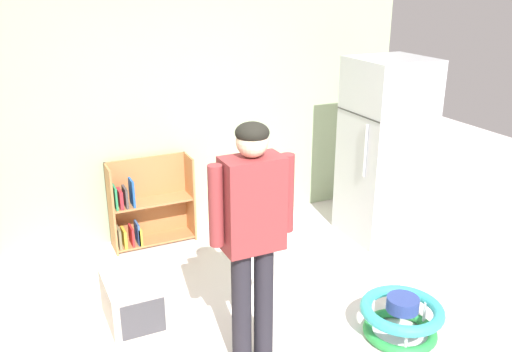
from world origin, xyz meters
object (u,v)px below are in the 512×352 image
object	(u,v)px
refrigerator	(385,150)
baby_walker	(401,317)
pet_carrier	(135,300)
standing_person	(252,228)
bookshelf	(146,207)

from	to	relation	value
refrigerator	baby_walker	world-z (taller)	refrigerator
refrigerator	pet_carrier	bearing A→B (deg)	-170.11
standing_person	baby_walker	bearing A→B (deg)	-10.19
standing_person	baby_walker	distance (m)	1.41
baby_walker	refrigerator	bearing A→B (deg)	58.09
standing_person	baby_walker	world-z (taller)	standing_person
bookshelf	pet_carrier	xyz separation A→B (m)	(-0.43, -1.27, -0.19)
refrigerator	bookshelf	bearing A→B (deg)	159.83
refrigerator	baby_walker	bearing A→B (deg)	-121.91
bookshelf	standing_person	distance (m)	2.19
refrigerator	bookshelf	world-z (taller)	refrigerator
bookshelf	refrigerator	bearing A→B (deg)	-20.17
bookshelf	pet_carrier	bearing A→B (deg)	-108.80
refrigerator	standing_person	size ratio (longest dim) A/B	1.05
bookshelf	standing_person	size ratio (longest dim) A/B	0.50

